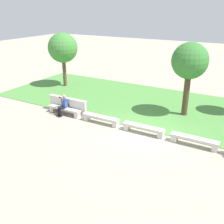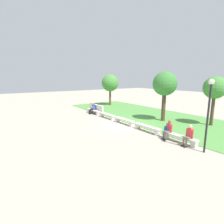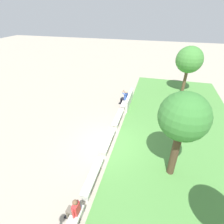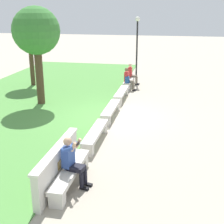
{
  "view_description": "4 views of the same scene",
  "coord_description": "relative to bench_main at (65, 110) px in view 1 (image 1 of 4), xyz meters",
  "views": [
    {
      "loc": [
        4.77,
        -11.82,
        6.42
      ],
      "look_at": [
        -1.89,
        -0.08,
        0.9
      ],
      "focal_mm": 42.0,
      "sensor_mm": 36.0,
      "label": 1
    },
    {
      "loc": [
        11.36,
        -9.32,
        3.93
      ],
      "look_at": [
        -1.42,
        -0.28,
        0.86
      ],
      "focal_mm": 28.0,
      "sensor_mm": 36.0,
      "label": 2
    },
    {
      "loc": [
        7.88,
        2.33,
        7.33
      ],
      "look_at": [
        -2.11,
        -0.32,
        1.09
      ],
      "focal_mm": 28.0,
      "sensor_mm": 36.0,
      "label": 3
    },
    {
      "loc": [
        -12.21,
        -2.45,
        4.42
      ],
      "look_at": [
        -1.92,
        -0.43,
        0.88
      ],
      "focal_mm": 50.0,
      "sensor_mm": 36.0,
      "label": 4
    }
  ],
  "objects": [
    {
      "name": "tree_right_background",
      "position": [
        6.58,
        3.65,
        3.04
      ],
      "size": [
        2.15,
        2.15,
        4.49
      ],
      "color": "#4C3826",
      "rests_on": "ground"
    },
    {
      "name": "bench_far",
      "position": [
        8.06,
        0.0,
        0.0
      ],
      "size": [
        2.32,
        0.4,
        0.45
      ],
      "color": "beige",
      "rests_on": "ground"
    },
    {
      "name": "grass_strip",
      "position": [
        5.37,
        4.38,
        -0.29
      ],
      "size": [
        25.07,
        8.0,
        0.03
      ],
      "primitive_type": "cube",
      "color": "#518E42",
      "rests_on": "ground"
    },
    {
      "name": "bench_near",
      "position": [
        2.69,
        0.0,
        0.0
      ],
      "size": [
        2.32,
        0.4,
        0.45
      ],
      "color": "beige",
      "rests_on": "ground"
    },
    {
      "name": "bench_mid",
      "position": [
        5.37,
        0.0,
        0.0
      ],
      "size": [
        2.32,
        0.4,
        0.45
      ],
      "color": "beige",
      "rests_on": "ground"
    },
    {
      "name": "backrest_wall_with_plaque",
      "position": [
        0.0,
        0.34,
        0.21
      ],
      "size": [
        2.83,
        0.24,
        1.01
      ],
      "color": "beige",
      "rests_on": "ground"
    },
    {
      "name": "bench_main",
      "position": [
        0.0,
        0.0,
        0.0
      ],
      "size": [
        2.32,
        0.4,
        0.45
      ],
      "color": "beige",
      "rests_on": "ground"
    },
    {
      "name": "ground_plane",
      "position": [
        5.37,
        0.0,
        -0.31
      ],
      "size": [
        80.0,
        80.0,
        0.0
      ],
      "primitive_type": "plane",
      "color": "#A89E8C"
    },
    {
      "name": "tree_behind_wall",
      "position": [
        -4.01,
        5.01,
        2.88
      ],
      "size": [
        2.4,
        2.4,
        4.41
      ],
      "color": "brown",
      "rests_on": "ground"
    },
    {
      "name": "person_photographer",
      "position": [
        -0.02,
        -0.08,
        0.43
      ],
      "size": [
        0.52,
        0.77,
        1.32
      ],
      "color": "black",
      "rests_on": "ground"
    }
  ]
}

